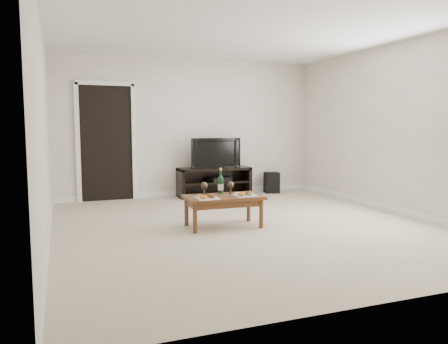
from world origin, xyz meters
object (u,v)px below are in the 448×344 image
at_px(television, 214,153).
at_px(subwoofer, 272,183).
at_px(media_console, 214,182).
at_px(coffee_table, 223,211).

bearing_deg(television, subwoofer, -2.60).
bearing_deg(television, media_console, 177.81).
relative_size(media_console, television, 1.42).
height_order(subwoofer, coffee_table, coffee_table).
height_order(television, subwoofer, television).
distance_m(television, coffee_table, 2.63).
xyz_separation_m(media_console, television, (0.00, 0.00, 0.56)).
xyz_separation_m(media_console, coffee_table, (-0.73, -2.45, -0.07)).
relative_size(television, subwoofer, 2.39).
distance_m(television, subwoofer, 1.37).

